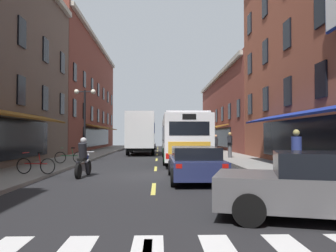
{
  "coord_description": "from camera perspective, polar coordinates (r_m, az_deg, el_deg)",
  "views": [
    {
      "loc": [
        0.18,
        -14.38,
        1.73
      ],
      "look_at": [
        0.72,
        5.61,
        2.32
      ],
      "focal_mm": 35.37,
      "sensor_mm": 36.0,
      "label": 1
    }
  ],
  "objects": [
    {
      "name": "ground_plane",
      "position": [
        14.5,
        -2.27,
        -8.74
      ],
      "size": [
        34.8,
        80.0,
        0.1
      ],
      "primitive_type": "cube",
      "color": "black"
    },
    {
      "name": "lane_centre_dashes",
      "position": [
        14.24,
        -2.28,
        -8.65
      ],
      "size": [
        0.14,
        73.9,
        0.01
      ],
      "color": "#DBCC4C",
      "rests_on": "ground"
    },
    {
      "name": "sidewalk_left",
      "position": [
        15.7,
        -24.54,
        -7.6
      ],
      "size": [
        3.0,
        80.0,
        0.14
      ],
      "primitive_type": "cube",
      "color": "gray",
      "rests_on": "ground"
    },
    {
      "name": "sidewalk_right",
      "position": [
        15.57,
        20.21,
        -7.7
      ],
      "size": [
        3.0,
        80.0,
        0.14
      ],
      "primitive_type": "cube",
      "color": "gray",
      "rests_on": "ground"
    },
    {
      "name": "transit_bus",
      "position": [
        22.94,
        2.34,
        -1.97
      ],
      "size": [
        2.68,
        12.29,
        3.06
      ],
      "color": "white",
      "rests_on": "ground"
    },
    {
      "name": "box_truck",
      "position": [
        30.83,
        -4.63,
        -1.21
      ],
      "size": [
        2.56,
        8.13,
        3.76
      ],
      "color": "white",
      "rests_on": "ground"
    },
    {
      "name": "sedan_near",
      "position": [
        42.49,
        -3.46,
        -3.07
      ],
      "size": [
        1.9,
        4.69,
        1.37
      ],
      "color": "silver",
      "rests_on": "ground"
    },
    {
      "name": "sedan_mid",
      "position": [
        12.91,
        4.62,
        -6.37
      ],
      "size": [
        1.97,
        4.71,
        1.3
      ],
      "color": "navy",
      "rests_on": "ground"
    },
    {
      "name": "sedan_far",
      "position": [
        7.63,
        26.44,
        -9.19
      ],
      "size": [
        4.93,
        3.06,
        1.39
      ],
      "color": "#515154",
      "rests_on": "ground"
    },
    {
      "name": "motorcycle_rider",
      "position": [
        14.45,
        -14.38,
        -5.69
      ],
      "size": [
        0.62,
        2.07,
        1.66
      ],
      "color": "black",
      "rests_on": "ground"
    },
    {
      "name": "bicycle_near",
      "position": [
        14.85,
        -21.82,
        -6.31
      ],
      "size": [
        1.7,
        0.48,
        0.91
      ],
      "color": "black",
      "rests_on": "sidewalk_left"
    },
    {
      "name": "bicycle_mid",
      "position": [
        20.02,
        -16.61,
        -5.13
      ],
      "size": [
        1.71,
        0.48,
        0.91
      ],
      "color": "black",
      "rests_on": "sidewalk_left"
    },
    {
      "name": "pedestrian_near",
      "position": [
        24.5,
        10.61,
        -3.07
      ],
      "size": [
        0.41,
        0.53,
        1.84
      ],
      "rotation": [
        0.0,
        0.0,
        5.93
      ],
      "color": "#4C4C51",
      "rests_on": "sidewalk_right"
    },
    {
      "name": "pedestrian_mid",
      "position": [
        29.17,
        8.24,
        -3.09
      ],
      "size": [
        0.36,
        0.36,
        1.68
      ],
      "rotation": [
        0.0,
        0.0,
        0.44
      ],
      "color": "black",
      "rests_on": "sidewalk_right"
    },
    {
      "name": "pedestrian_far",
      "position": [
        12.78,
        21.28,
        -4.48
      ],
      "size": [
        0.36,
        0.36,
        1.82
      ],
      "rotation": [
        0.0,
        0.0,
        4.01
      ],
      "color": "black",
      "rests_on": "sidewalk_right"
    },
    {
      "name": "street_lamp_twin",
      "position": [
        22.47,
        -14.17,
        0.94
      ],
      "size": [
        1.42,
        0.32,
        4.66
      ],
      "color": "black",
      "rests_on": "sidewalk_left"
    }
  ]
}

